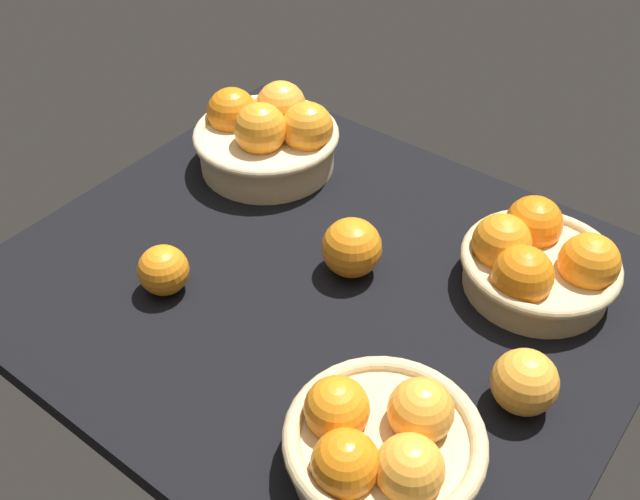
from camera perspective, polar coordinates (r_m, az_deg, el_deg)
name	(u,v)px	position (r cm, az deg, el deg)	size (l,w,h in cm)	color
market_tray	(323,288)	(102.35, 0.23, -2.97)	(84.00, 72.00, 3.00)	black
basket_far_left	(382,444)	(79.36, 4.83, -14.81)	(21.55, 21.55, 10.85)	tan
basket_near_left	(537,261)	(101.84, 16.54, -0.85)	(21.23, 21.23, 10.28)	tan
basket_near_right	(268,136)	(120.41, -4.07, 8.86)	(23.60, 23.60, 12.72)	#D3BC8C
loose_orange_front_gap	(352,248)	(100.06, 2.48, 0.18)	(8.37, 8.37, 8.37)	orange
loose_orange_back_gap	(163,270)	(99.93, -12.08, -1.55)	(6.91, 6.91, 6.91)	orange
loose_orange_side_gap	(525,382)	(87.75, 15.62, -9.86)	(7.76, 7.76, 7.76)	#F49E33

